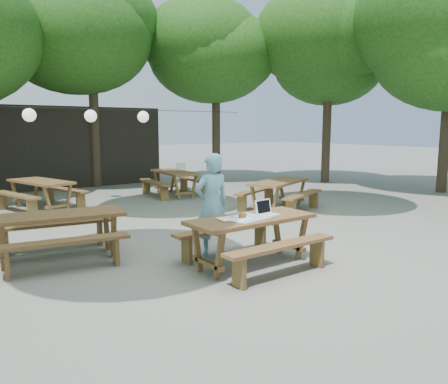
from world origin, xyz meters
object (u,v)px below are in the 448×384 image
at_px(main_picnic_table, 251,240).
at_px(picnic_table_nw, 59,236).
at_px(plastic_chair, 185,182).
at_px(woman, 212,205).

height_order(main_picnic_table, picnic_table_nw, same).
relative_size(main_picnic_table, plastic_chair, 2.22).
bearing_deg(picnic_table_nw, woman, -19.76).
bearing_deg(main_picnic_table, woman, 101.24).
relative_size(main_picnic_table, picnic_table_nw, 0.93).
xyz_separation_m(picnic_table_nw, woman, (2.12, -1.21, 0.45)).
xyz_separation_m(main_picnic_table, picnic_table_nw, (-2.28, 2.02, 0.00)).
distance_m(woman, plastic_chair, 7.74).
height_order(main_picnic_table, woman, woman).
bearing_deg(woman, main_picnic_table, 105.34).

